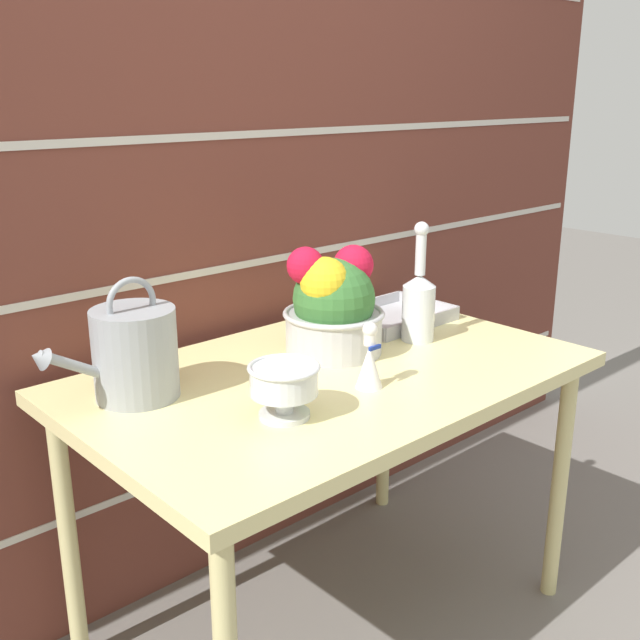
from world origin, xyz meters
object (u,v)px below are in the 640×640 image
crystal_pedestal_bowl (284,383)px  glass_decanter (419,302)px  watering_can (134,352)px  wire_tray (393,318)px  figurine_vase (369,361)px  flower_planter (333,306)px

crystal_pedestal_bowl → glass_decanter: size_ratio=0.47×
watering_can → wire_tray: watering_can is taller
watering_can → wire_tray: bearing=0.0°
figurine_vase → flower_planter: bearing=66.1°
crystal_pedestal_bowl → wire_tray: (0.67, 0.31, -0.07)m
figurine_vase → wire_tray: (0.42, 0.31, -0.05)m
crystal_pedestal_bowl → flower_planter: size_ratio=0.53×
watering_can → wire_tray: 0.85m
flower_planter → crystal_pedestal_bowl: bearing=-147.3°
watering_can → figurine_vase: size_ratio=2.10×
crystal_pedestal_bowl → flower_planter: bearing=32.7°
crystal_pedestal_bowl → glass_decanter: bearing=13.6°
glass_decanter → wire_tray: glass_decanter is taller
crystal_pedestal_bowl → wire_tray: crystal_pedestal_bowl is taller
watering_can → flower_planter: flower_planter is taller
glass_decanter → figurine_vase: bearing=-156.6°
watering_can → flower_planter: (0.53, -0.08, 0.02)m
figurine_vase → watering_can: bearing=143.8°
glass_decanter → crystal_pedestal_bowl: bearing=-166.4°
watering_can → wire_tray: (0.85, 0.00, -0.10)m
figurine_vase → crystal_pedestal_bowl: bearing=178.8°
crystal_pedestal_bowl → glass_decanter: 0.61m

